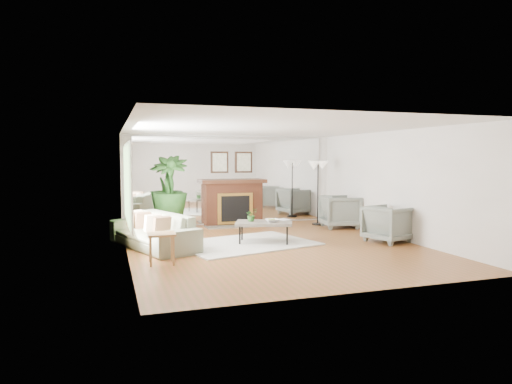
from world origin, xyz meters
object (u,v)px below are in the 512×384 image
object	(u,v)px
armchair_front	(388,224)
floor_lamp	(318,170)
armchair_back	(340,211)
side_table	(161,238)
fireplace	(233,201)
coffee_table	(264,223)
sofa	(153,231)
potted_ficus	(170,190)

from	to	relation	value
armchair_front	floor_lamp	bearing A→B (deg)	-10.43
armchair_back	side_table	world-z (taller)	armchair_back
fireplace	floor_lamp	bearing A→B (deg)	-18.15
armchair_back	floor_lamp	distance (m)	1.31
fireplace	coffee_table	xyz separation A→B (m)	(-0.11, -2.91, -0.22)
sofa	armchair_back	xyz separation A→B (m)	(5.05, 1.25, 0.08)
armchair_back	floor_lamp	xyz separation A→B (m)	(-0.37, 0.63, 1.09)
sofa	armchair_back	world-z (taller)	armchair_back
potted_ficus	fireplace	bearing A→B (deg)	5.12
armchair_back	side_table	distance (m)	5.78
floor_lamp	side_table	bearing A→B (deg)	-143.89
armchair_front	floor_lamp	xyz separation A→B (m)	(-0.37, 2.84, 1.12)
side_table	sofa	bearing A→B (deg)	89.81
potted_ficus	armchair_front	bearing A→B (deg)	-37.95
armchair_front	side_table	xyz separation A→B (m)	(-5.06, -0.58, 0.05)
armchair_front	side_table	size ratio (longest dim) A/B	1.63
coffee_table	floor_lamp	xyz separation A→B (m)	(2.35, 2.18, 1.08)
side_table	potted_ficus	xyz separation A→B (m)	(0.68, 3.99, 0.57)
potted_ficus	side_table	bearing A→B (deg)	-99.65
fireplace	side_table	bearing A→B (deg)	-120.59
fireplace	floor_lamp	xyz separation A→B (m)	(2.23, -0.73, 0.87)
coffee_table	floor_lamp	size ratio (longest dim) A/B	0.78
sofa	floor_lamp	size ratio (longest dim) A/B	1.37
fireplace	potted_ficus	bearing A→B (deg)	-174.88
sofa	armchair_front	bearing A→B (deg)	59.16
sofa	armchair_front	xyz separation A→B (m)	(5.05, -0.96, 0.05)
coffee_table	sofa	bearing A→B (deg)	172.61
coffee_table	sofa	size ratio (longest dim) A/B	0.57
sofa	potted_ficus	distance (m)	2.63
fireplace	potted_ficus	distance (m)	1.82
armchair_front	armchair_back	bearing A→B (deg)	-17.76
side_table	potted_ficus	world-z (taller)	potted_ficus
armchair_back	side_table	size ratio (longest dim) A/B	1.74
armchair_front	side_table	world-z (taller)	armchair_front
armchair_front	fireplace	bearing A→B (deg)	18.29
armchair_front	side_table	bearing A→B (deg)	78.80
potted_ficus	armchair_back	bearing A→B (deg)	-15.32
armchair_back	side_table	bearing A→B (deg)	128.89
sofa	coffee_table	bearing A→B (deg)	62.56
coffee_table	sofa	world-z (taller)	sofa
sofa	armchair_back	size ratio (longest dim) A/B	2.55
fireplace	potted_ficus	world-z (taller)	fireplace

